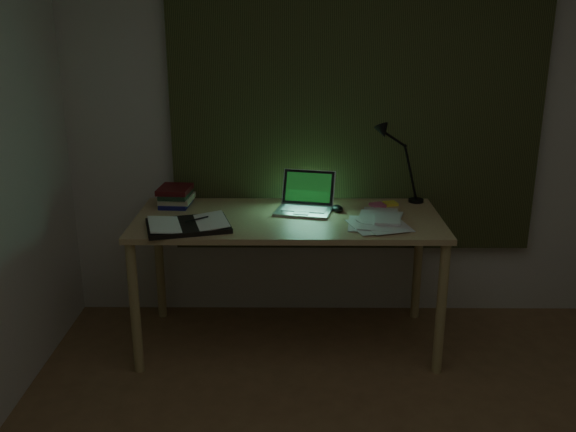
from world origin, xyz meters
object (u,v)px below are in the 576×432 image
at_px(desk, 288,281).
at_px(book_stack, 176,196).
at_px(laptop, 304,194).
at_px(loose_papers, 379,219).
at_px(desk_lamp, 418,163).
at_px(open_textbook, 188,225).

height_order(desk, book_stack, book_stack).
height_order(laptop, loose_papers, laptop).
xyz_separation_m(book_stack, desk_lamp, (1.43, 0.08, 0.18)).
relative_size(open_textbook, loose_papers, 1.30).
bearing_deg(book_stack, open_textbook, -71.85).
distance_m(laptop, loose_papers, 0.45).
bearing_deg(book_stack, desk_lamp, 3.18).
height_order(desk, loose_papers, loose_papers).
bearing_deg(desk, open_textbook, -159.80).
xyz_separation_m(desk, desk_lamp, (0.77, 0.30, 0.63)).
xyz_separation_m(open_textbook, book_stack, (-0.14, 0.41, 0.04)).
bearing_deg(laptop, desk, -124.64).
bearing_deg(desk, laptop, 42.67).
relative_size(laptop, desk_lamp, 0.72).
bearing_deg(loose_papers, desk_lamp, 53.68).
distance_m(open_textbook, loose_papers, 1.03).
height_order(laptop, open_textbook, laptop).
xyz_separation_m(laptop, open_textbook, (-0.61, -0.27, -0.09)).
relative_size(desk, laptop, 4.92).
height_order(laptop, book_stack, laptop).
bearing_deg(book_stack, loose_papers, -14.08).
height_order(desk, desk_lamp, desk_lamp).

